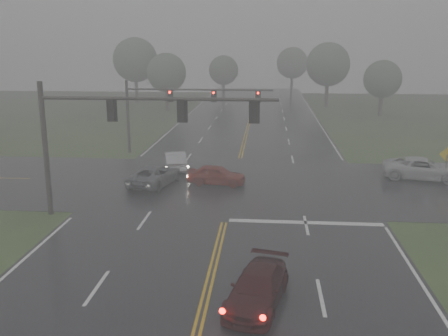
# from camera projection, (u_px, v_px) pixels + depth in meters

# --- Properties ---
(main_road) EXTENTS (18.00, 160.00, 0.02)m
(main_road) POSITION_uv_depth(u_px,v_px,m) (232.00, 192.00, 33.40)
(main_road) COLOR black
(main_road) RESTS_ON ground
(cross_street) EXTENTS (120.00, 14.00, 0.02)m
(cross_street) POSITION_uv_depth(u_px,v_px,m) (234.00, 184.00, 35.34)
(cross_street) COLOR black
(cross_street) RESTS_ON ground
(stop_bar) EXTENTS (8.50, 0.50, 0.01)m
(stop_bar) POSITION_uv_depth(u_px,v_px,m) (306.00, 223.00, 27.61)
(stop_bar) COLOR white
(stop_bar) RESTS_ON ground
(sedan_maroon) EXTENTS (2.78, 4.82, 1.31)m
(sedan_maroon) POSITION_uv_depth(u_px,v_px,m) (257.00, 304.00, 19.00)
(sedan_maroon) COLOR black
(sedan_maroon) RESTS_ON ground
(sedan_red) EXTENTS (4.23, 2.11, 1.38)m
(sedan_red) POSITION_uv_depth(u_px,v_px,m) (217.00, 185.00, 35.14)
(sedan_red) COLOR maroon
(sedan_red) RESTS_ON ground
(sedan_silver) EXTENTS (2.69, 4.74, 1.48)m
(sedan_silver) POSITION_uv_depth(u_px,v_px,m) (175.00, 170.00, 39.25)
(sedan_silver) COLOR #AAADB2
(sedan_silver) RESTS_ON ground
(car_grey) EXTENTS (3.46, 5.43, 1.39)m
(car_grey) POSITION_uv_depth(u_px,v_px,m) (155.00, 185.00, 35.06)
(car_grey) COLOR #54565B
(car_grey) RESTS_ON ground
(pickup_white) EXTENTS (6.05, 3.66, 1.57)m
(pickup_white) POSITION_uv_depth(u_px,v_px,m) (422.00, 179.00, 36.52)
(pickup_white) COLOR #B8BABC
(pickup_white) RESTS_ON ground
(signal_gantry_near) EXTENTS (13.22, 0.34, 7.66)m
(signal_gantry_near) POSITION_uv_depth(u_px,v_px,m) (114.00, 124.00, 27.46)
(signal_gantry_near) COLOR black
(signal_gantry_near) RESTS_ON ground
(signal_gantry_far) EXTENTS (13.05, 0.33, 6.52)m
(signal_gantry_far) POSITION_uv_depth(u_px,v_px,m) (173.00, 102.00, 44.08)
(signal_gantry_far) COLOR black
(signal_gantry_far) RESTS_ON ground
(sign_diamond_east) EXTENTS (1.07, 0.21, 2.60)m
(sign_diamond_east) POSITION_uv_depth(u_px,v_px,m) (447.00, 159.00, 35.24)
(sign_diamond_east) COLOR black
(sign_diamond_east) RESTS_ON ground
(tree_nw_a) EXTENTS (5.73, 5.73, 8.41)m
(tree_nw_a) POSITION_uv_depth(u_px,v_px,m) (167.00, 73.00, 72.68)
(tree_nw_a) COLOR #30281F
(tree_nw_a) RESTS_ON ground
(tree_ne_a) EXTENTS (6.77, 6.77, 9.94)m
(tree_ne_a) POSITION_uv_depth(u_px,v_px,m) (328.00, 64.00, 77.31)
(tree_ne_a) COLOR #30281F
(tree_ne_a) RESTS_ON ground
(tree_n_mid) EXTENTS (5.25, 5.25, 7.72)m
(tree_n_mid) POSITION_uv_depth(u_px,v_px,m) (224.00, 70.00, 88.87)
(tree_n_mid) COLOR #30281F
(tree_n_mid) RESTS_ON ground
(tree_e_near) EXTENTS (5.14, 5.14, 7.55)m
(tree_e_near) POSITION_uv_depth(u_px,v_px,m) (383.00, 79.00, 67.95)
(tree_e_near) COLOR #30281F
(tree_e_near) RESTS_ON ground
(tree_nw_b) EXTENTS (7.32, 7.32, 10.75)m
(tree_nw_b) POSITION_uv_depth(u_px,v_px,m) (135.00, 60.00, 82.07)
(tree_nw_b) COLOR #30281F
(tree_nw_b) RESTS_ON ground
(tree_n_far) EXTENTS (6.18, 6.18, 9.08)m
(tree_n_far) POSITION_uv_depth(u_px,v_px,m) (292.00, 63.00, 98.16)
(tree_n_far) COLOR #30281F
(tree_n_far) RESTS_ON ground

